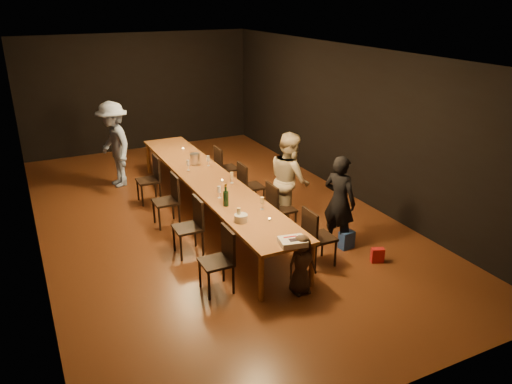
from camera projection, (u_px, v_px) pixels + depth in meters
name	position (u px, v px, depth m)	size (l,w,h in m)	color
ground	(211.00, 216.00, 9.41)	(10.00, 10.00, 0.00)	#3F1D0F
room_shell	(207.00, 107.00, 8.64)	(6.04, 10.04, 3.02)	black
table	(210.00, 181.00, 9.15)	(0.90, 6.00, 0.75)	brown
chair_right_0	(320.00, 237.00, 7.58)	(0.42, 0.42, 0.93)	black
chair_right_1	(282.00, 208.00, 8.58)	(0.42, 0.42, 0.93)	black
chair_right_2	(251.00, 186.00, 9.58)	(0.42, 0.42, 0.93)	black
chair_right_3	(227.00, 168.00, 10.58)	(0.42, 0.42, 0.93)	black
chair_left_0	(216.00, 261.00, 6.89)	(0.42, 0.42, 0.93)	black
chair_left_1	(188.00, 227.00, 7.89)	(0.42, 0.42, 0.93)	black
chair_left_2	(166.00, 201.00, 8.89)	(0.42, 0.42, 0.93)	black
chair_left_3	(148.00, 180.00, 9.88)	(0.42, 0.42, 0.93)	black
woman_birthday	(339.00, 201.00, 8.07)	(0.57, 0.37, 1.55)	black
woman_tan	(290.00, 180.00, 8.78)	(0.83, 0.65, 1.71)	beige
man_blue	(114.00, 145.00, 10.59)	(1.19, 0.68, 1.84)	#8299C9
child	(302.00, 264.00, 6.86)	(0.43, 0.28, 0.88)	#3C2D22
gift_bag_red	(377.00, 255.00, 7.76)	(0.20, 0.11, 0.23)	red
gift_bag_blue	(347.00, 240.00, 8.18)	(0.24, 0.16, 0.30)	#23439B
birthday_cake	(293.00, 242.00, 6.73)	(0.40, 0.35, 0.08)	white
plate_stack	(241.00, 218.00, 7.40)	(0.20, 0.20, 0.11)	silver
champagne_bottle	(226.00, 195.00, 7.90)	(0.09, 0.09, 0.37)	black
ice_bucket	(195.00, 159.00, 9.87)	(0.20, 0.20, 0.22)	silver
wineglass_0	(239.00, 214.00, 7.40)	(0.06, 0.06, 0.21)	beige
wineglass_1	(262.00, 203.00, 7.80)	(0.06, 0.06, 0.21)	beige
wineglass_2	(219.00, 192.00, 8.24)	(0.06, 0.06, 0.21)	silver
wineglass_3	(232.00, 178.00, 8.88)	(0.06, 0.06, 0.21)	beige
wineglass_4	(188.00, 165.00, 9.52)	(0.06, 0.06, 0.21)	silver
wineglass_5	(208.00, 161.00, 9.77)	(0.06, 0.06, 0.21)	silver
tealight_near	(270.00, 219.00, 7.45)	(0.05, 0.05, 0.03)	#B2B7B2
tealight_mid	(222.00, 181.00, 8.99)	(0.05, 0.05, 0.03)	#B2B7B2
tealight_far	(183.00, 149.00, 10.82)	(0.05, 0.05, 0.03)	#B2B7B2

